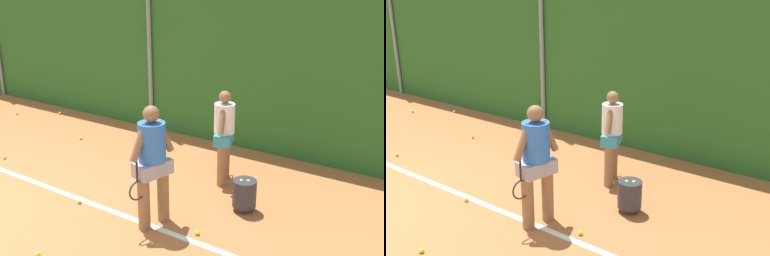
% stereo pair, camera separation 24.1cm
% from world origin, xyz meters
% --- Properties ---
extents(ground_plane, '(30.63, 30.63, 0.00)m').
position_xyz_m(ground_plane, '(0.00, 1.55, 0.00)').
color(ground_plane, '#B76638').
extents(hedge_fence_backdrop, '(19.91, 0.25, 3.35)m').
position_xyz_m(hedge_fence_backdrop, '(0.00, 5.30, 1.67)').
color(hedge_fence_backdrop, '#286023').
rests_on(hedge_fence_backdrop, ground_plane).
extents(fence_post_center, '(0.10, 0.10, 3.46)m').
position_xyz_m(fence_post_center, '(0.00, 5.12, 1.73)').
color(fence_post_center, gray).
rests_on(fence_post_center, ground_plane).
extents(court_baseline_paint, '(14.55, 0.10, 0.01)m').
position_xyz_m(court_baseline_paint, '(0.00, 1.70, 0.00)').
color(court_baseline_paint, white).
rests_on(court_baseline_paint, ground_plane).
extents(player_foreground_near, '(0.41, 0.81, 1.76)m').
position_xyz_m(player_foreground_near, '(2.73, 1.77, 0.99)').
color(player_foreground_near, '#8C603D').
rests_on(player_foreground_near, ground_plane).
extents(player_midcourt, '(0.41, 0.71, 1.61)m').
position_xyz_m(player_midcourt, '(2.84, 3.55, 0.90)').
color(player_midcourt, '#8C603D').
rests_on(player_midcourt, ground_plane).
extents(ball_hopper, '(0.36, 0.36, 0.51)m').
position_xyz_m(ball_hopper, '(3.61, 2.83, 0.29)').
color(ball_hopper, '#2D2D33').
rests_on(ball_hopper, ground_plane).
extents(tennis_ball_2, '(0.07, 0.07, 0.07)m').
position_xyz_m(tennis_ball_2, '(3.40, 1.87, 0.03)').
color(tennis_ball_2, '#CCDB33').
rests_on(tennis_ball_2, ground_plane).
extents(tennis_ball_3, '(0.07, 0.07, 0.07)m').
position_xyz_m(tennis_ball_3, '(1.37, 1.60, 0.03)').
color(tennis_ball_3, '#CCDB33').
rests_on(tennis_ball_3, ground_plane).
extents(tennis_ball_4, '(0.07, 0.07, 0.07)m').
position_xyz_m(tennis_ball_4, '(-3.63, 4.06, 0.03)').
color(tennis_ball_4, '#CCDB33').
rests_on(tennis_ball_4, ground_plane).
extents(tennis_ball_5, '(0.07, 0.07, 0.07)m').
position_xyz_m(tennis_ball_5, '(-0.80, 3.64, 0.03)').
color(tennis_ball_5, '#CCDB33').
rests_on(tennis_ball_5, ground_plane).
extents(tennis_ball_6, '(0.07, 0.07, 0.07)m').
position_xyz_m(tennis_ball_6, '(-1.21, 2.05, 0.03)').
color(tennis_ball_6, '#CCDB33').
rests_on(tennis_ball_6, ground_plane).
extents(tennis_ball_7, '(0.07, 0.07, 0.07)m').
position_xyz_m(tennis_ball_7, '(1.99, 0.33, 0.03)').
color(tennis_ball_7, '#CCDB33').
rests_on(tennis_ball_7, ground_plane).
extents(tennis_ball_10, '(0.07, 0.07, 0.07)m').
position_xyz_m(tennis_ball_10, '(-2.71, 4.68, 0.03)').
color(tennis_ball_10, '#CCDB33').
rests_on(tennis_ball_10, ground_plane).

